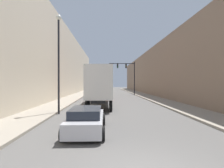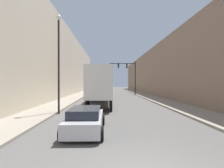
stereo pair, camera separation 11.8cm
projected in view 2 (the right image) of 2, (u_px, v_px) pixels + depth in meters
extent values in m
cube|color=gray|center=(145.00, 95.00, 34.90)|extent=(3.02, 80.00, 0.15)
cube|color=gray|center=(78.00, 95.00, 34.51)|extent=(3.02, 80.00, 0.15)
cube|color=#846B56|center=(167.00, 72.00, 35.00)|extent=(6.00, 80.00, 9.66)
cube|color=beige|center=(55.00, 63.00, 34.33)|extent=(6.00, 80.00, 12.93)
cube|color=silver|center=(100.00, 82.00, 19.71)|extent=(2.46, 10.42, 3.07)
cube|color=black|center=(101.00, 97.00, 19.72)|extent=(1.23, 10.42, 0.24)
cube|color=maroon|center=(102.00, 91.00, 26.08)|extent=(2.46, 2.31, 2.84)
cylinder|color=black|center=(87.00, 106.00, 15.69)|extent=(0.25, 1.00, 1.00)
cylinder|color=black|center=(111.00, 106.00, 15.75)|extent=(0.25, 1.00, 1.00)
cylinder|color=black|center=(88.00, 104.00, 16.89)|extent=(0.25, 1.00, 1.00)
cylinder|color=black|center=(111.00, 104.00, 16.95)|extent=(0.25, 1.00, 1.00)
cylinder|color=black|center=(95.00, 97.00, 26.05)|extent=(0.25, 1.00, 1.00)
cylinder|color=black|center=(109.00, 97.00, 26.12)|extent=(0.25, 1.00, 1.00)
cube|color=#B7B7BC|center=(86.00, 122.00, 9.29)|extent=(1.73, 4.25, 0.68)
cube|color=#1E232D|center=(85.00, 112.00, 9.07)|extent=(1.52, 2.34, 0.43)
cylinder|color=black|center=(74.00, 120.00, 10.69)|extent=(0.25, 0.64, 0.64)
cylinder|color=black|center=(103.00, 120.00, 10.74)|extent=(0.25, 0.64, 0.64)
cylinder|color=black|center=(62.00, 134.00, 7.74)|extent=(0.25, 0.64, 0.64)
cylinder|color=black|center=(101.00, 134.00, 7.79)|extent=(0.25, 0.64, 0.64)
cylinder|color=black|center=(135.00, 79.00, 36.48)|extent=(0.20, 0.20, 6.91)
cube|color=black|center=(123.00, 63.00, 36.38)|extent=(5.28, 0.12, 0.12)
cube|color=black|center=(127.00, 66.00, 36.41)|extent=(0.30, 0.24, 0.90)
sphere|color=gold|center=(127.00, 66.00, 36.27)|extent=(0.18, 0.18, 0.18)
cube|color=black|center=(118.00, 66.00, 36.36)|extent=(0.30, 0.24, 0.90)
sphere|color=green|center=(118.00, 67.00, 36.22)|extent=(0.18, 0.18, 0.18)
cylinder|color=black|center=(59.00, 67.00, 14.46)|extent=(0.16, 0.16, 7.83)
sphere|color=silver|center=(59.00, 18.00, 14.43)|extent=(0.44, 0.44, 0.44)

